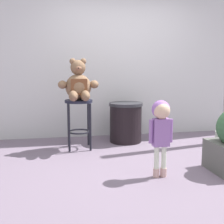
{
  "coord_description": "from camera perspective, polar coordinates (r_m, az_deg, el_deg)",
  "views": [
    {
      "loc": [
        -1.08,
        -3.25,
        1.19
      ],
      "look_at": [
        -0.4,
        0.36,
        0.63
      ],
      "focal_mm": 44.76,
      "sensor_mm": 36.0,
      "label": 1
    }
  ],
  "objects": [
    {
      "name": "ground_plane",
      "position": [
        3.62,
        7.51,
        -10.66
      ],
      "size": [
        24.0,
        24.0,
        0.0
      ],
      "primitive_type": "plane",
      "color": "slate"
    },
    {
      "name": "teddy_bear",
      "position": [
        4.16,
        -6.86,
        5.47
      ],
      "size": [
        0.6,
        0.54,
        0.61
      ],
      "color": "brown",
      "rests_on": "bar_stool_with_teddy"
    },
    {
      "name": "bar_stool_with_teddy",
      "position": [
        4.23,
        -6.79,
        -0.31
      ],
      "size": [
        0.41,
        0.41,
        0.75
      ],
      "color": "#1C1E2F",
      "rests_on": "ground_plane"
    },
    {
      "name": "building_wall",
      "position": [
        5.25,
        1.45,
        16.79
      ],
      "size": [
        7.1,
        0.3,
        3.88
      ],
      "primitive_type": "cube",
      "color": "silver",
      "rests_on": "ground_plane"
    },
    {
      "name": "child_walking",
      "position": [
        3.1,
        9.96,
        -2.0
      ],
      "size": [
        0.27,
        0.22,
        0.86
      ],
      "rotation": [
        0.0,
        0.0,
        1.92
      ],
      "color": "#C99F97",
      "rests_on": "ground_plane"
    },
    {
      "name": "trash_bin",
      "position": [
        4.64,
        2.81,
        -2.07
      ],
      "size": [
        0.56,
        0.56,
        0.66
      ],
      "color": "black",
      "rests_on": "ground_plane"
    }
  ]
}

